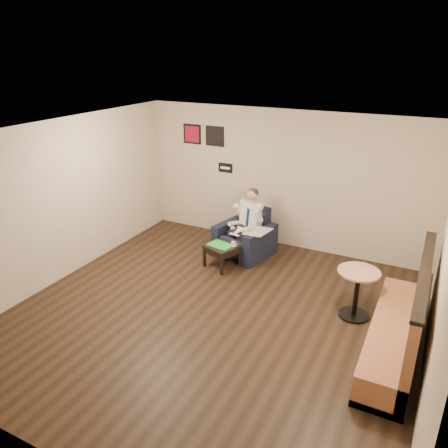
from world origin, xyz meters
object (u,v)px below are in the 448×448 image
at_px(coffee_mug, 233,244).
at_px(cafe_table, 356,294).
at_px(smartphone, 230,243).
at_px(armchair, 245,233).
at_px(side_table, 222,256).
at_px(seated_man, 241,227).
at_px(green_folder, 220,245).
at_px(banquette, 398,310).

distance_m(coffee_mug, cafe_table, 2.45).
bearing_deg(smartphone, cafe_table, 14.01).
distance_m(armchair, side_table, 0.74).
xyz_separation_m(seated_man, coffee_mug, (0.08, -0.51, -0.15)).
bearing_deg(smartphone, seated_man, 115.35).
xyz_separation_m(smartphone, cafe_table, (2.48, -0.68, -0.05)).
relative_size(armchair, green_folder, 2.17).
xyz_separation_m(banquette, cafe_table, (-0.63, 0.62, -0.26)).
xyz_separation_m(side_table, cafe_table, (2.58, -0.55, 0.17)).
xyz_separation_m(armchair, banquette, (3.06, -1.85, 0.19)).
relative_size(seated_man, side_table, 2.36).
relative_size(smartphone, banquette, 0.05).
relative_size(seated_man, smartphone, 9.26).
bearing_deg(banquette, seated_man, 150.62).
distance_m(seated_man, banquette, 3.54).
distance_m(side_table, green_folder, 0.23).
bearing_deg(seated_man, banquette, -16.90).
bearing_deg(armchair, coffee_mug, -72.92).
height_order(armchair, smartphone, armchair).
xyz_separation_m(green_folder, cafe_table, (2.61, -0.54, -0.05)).
distance_m(green_folder, banquette, 3.45).
distance_m(coffee_mug, smartphone, 0.14).
bearing_deg(coffee_mug, side_table, -165.64).
bearing_deg(seated_man, armchair, 90.00).
relative_size(coffee_mug, banquette, 0.04).
relative_size(green_folder, cafe_table, 0.56).
height_order(armchair, coffee_mug, armchair).
bearing_deg(green_folder, side_table, 14.36).
bearing_deg(smartphone, green_folder, -103.96).
relative_size(side_table, smartphone, 3.93).
distance_m(side_table, banquette, 3.44).
relative_size(banquette, cafe_table, 3.25).
bearing_deg(cafe_table, armchair, 153.07).
bearing_deg(side_table, armchair, 77.29).
distance_m(armchair, coffee_mug, 0.63).
bearing_deg(coffee_mug, smartphone, 143.57).
height_order(seated_man, coffee_mug, seated_man).
xyz_separation_m(green_folder, smartphone, (0.13, 0.14, -0.00)).
height_order(seated_man, cafe_table, seated_man).
bearing_deg(green_folder, smartphone, 46.71).
xyz_separation_m(armchair, smartphone, (-0.06, -0.55, -0.02)).
bearing_deg(armchair, banquette, -18.76).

